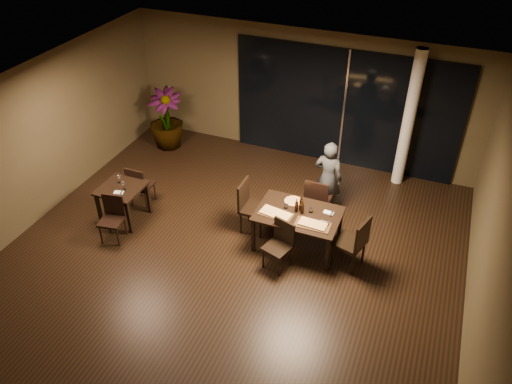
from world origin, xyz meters
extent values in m
plane|color=black|center=(0.00, 0.00, 0.00)|extent=(8.00, 8.00, 0.00)
cube|color=#4A3F27|center=(0.00, 4.05, 1.50)|extent=(8.00, 0.10, 3.00)
cube|color=#4A3F27|center=(-4.05, 0.00, 1.50)|extent=(0.10, 8.00, 3.00)
cube|color=#4A3F27|center=(4.05, 0.00, 1.50)|extent=(0.10, 8.00, 3.00)
cube|color=silver|center=(0.00, 0.00, 3.02)|extent=(8.00, 8.00, 0.04)
cube|color=black|center=(1.00, 3.96, 1.35)|extent=(5.00, 0.06, 2.70)
cylinder|color=white|center=(2.40, 3.65, 1.50)|extent=(0.24, 0.24, 3.00)
cube|color=black|center=(1.00, 0.80, 0.73)|extent=(1.50, 1.00, 0.04)
cube|color=black|center=(0.31, 0.36, 0.35)|extent=(0.06, 0.06, 0.71)
cube|color=black|center=(1.69, 0.36, 0.35)|extent=(0.06, 0.06, 0.71)
cube|color=black|center=(0.31, 1.24, 0.35)|extent=(0.06, 0.06, 0.71)
cube|color=black|center=(1.69, 1.24, 0.35)|extent=(0.06, 0.06, 0.71)
cube|color=black|center=(-2.40, 0.30, 0.73)|extent=(0.80, 0.80, 0.04)
cube|color=black|center=(-2.74, -0.04, 0.35)|extent=(0.06, 0.06, 0.71)
cube|color=black|center=(-2.06, -0.04, 0.35)|extent=(0.06, 0.06, 0.71)
cube|color=black|center=(-2.74, 0.64, 0.35)|extent=(0.06, 0.06, 0.71)
cube|color=black|center=(-2.06, 0.64, 0.35)|extent=(0.06, 0.06, 0.71)
cube|color=black|center=(1.13, 1.70, 0.47)|extent=(0.47, 0.47, 0.05)
cylinder|color=black|center=(1.32, 1.89, 0.24)|extent=(0.04, 0.04, 0.47)
cylinder|color=black|center=(0.94, 1.89, 0.24)|extent=(0.04, 0.04, 0.47)
cylinder|color=black|center=(1.31, 1.51, 0.24)|extent=(0.04, 0.04, 0.47)
cylinder|color=black|center=(0.94, 1.51, 0.24)|extent=(0.04, 0.04, 0.47)
cube|color=black|center=(1.13, 1.49, 0.73)|extent=(0.46, 0.05, 0.52)
cube|color=black|center=(0.85, 0.13, 0.43)|extent=(0.53, 0.53, 0.05)
cylinder|color=black|center=(0.64, 0.01, 0.22)|extent=(0.03, 0.03, 0.43)
cylinder|color=black|center=(0.97, -0.09, 0.22)|extent=(0.03, 0.03, 0.43)
cylinder|color=black|center=(0.74, 0.34, 0.22)|extent=(0.03, 0.03, 0.43)
cylinder|color=black|center=(1.07, 0.24, 0.22)|extent=(0.03, 0.03, 0.43)
cube|color=black|center=(0.91, 0.31, 0.67)|extent=(0.41, 0.16, 0.48)
cube|color=black|center=(0.10, 0.93, 0.50)|extent=(0.49, 0.49, 0.06)
cylinder|color=black|center=(0.30, 0.74, 0.25)|extent=(0.04, 0.04, 0.50)
cylinder|color=black|center=(0.29, 1.13, 0.25)|extent=(0.04, 0.04, 0.50)
cylinder|color=black|center=(-0.10, 0.73, 0.25)|extent=(0.04, 0.04, 0.50)
cylinder|color=black|center=(-0.10, 1.13, 0.25)|extent=(0.04, 0.04, 0.50)
cube|color=black|center=(-0.12, 0.93, 0.77)|extent=(0.05, 0.49, 0.55)
cube|color=black|center=(1.99, 0.66, 0.50)|extent=(0.60, 0.60, 0.06)
cylinder|color=black|center=(1.85, 0.90, 0.25)|extent=(0.04, 0.04, 0.50)
cylinder|color=black|center=(1.74, 0.52, 0.25)|extent=(0.04, 0.04, 0.50)
cylinder|color=black|center=(2.23, 0.79, 0.25)|extent=(0.04, 0.04, 0.50)
cylinder|color=black|center=(2.12, 0.41, 0.25)|extent=(0.04, 0.04, 0.50)
cube|color=black|center=(2.20, 0.60, 0.78)|extent=(0.17, 0.48, 0.55)
cube|color=black|center=(-2.36, 0.89, 0.43)|extent=(0.42, 0.42, 0.05)
cylinder|color=black|center=(-2.19, 1.06, 0.22)|extent=(0.03, 0.03, 0.43)
cylinder|color=black|center=(-2.53, 1.06, 0.22)|extent=(0.03, 0.03, 0.43)
cylinder|color=black|center=(-2.18, 0.72, 0.22)|extent=(0.03, 0.03, 0.43)
cylinder|color=black|center=(-2.53, 0.71, 0.22)|extent=(0.03, 0.03, 0.43)
cube|color=black|center=(-2.36, 0.70, 0.67)|extent=(0.42, 0.04, 0.48)
cube|color=black|center=(-2.25, -0.32, 0.42)|extent=(0.48, 0.48, 0.05)
cylinder|color=black|center=(-2.39, -0.51, 0.21)|extent=(0.03, 0.03, 0.42)
cylinder|color=black|center=(-2.06, -0.46, 0.21)|extent=(0.03, 0.03, 0.42)
cylinder|color=black|center=(-2.45, -0.18, 0.21)|extent=(0.03, 0.03, 0.42)
cylinder|color=black|center=(-2.11, -0.12, 0.21)|extent=(0.03, 0.03, 0.42)
cube|color=black|center=(-2.28, -0.13, 0.66)|extent=(0.41, 0.11, 0.47)
imported|color=#2E3234|center=(1.20, 2.05, 0.78)|extent=(0.56, 0.40, 1.57)
imported|color=#224E1A|center=(-3.06, 3.13, 0.73)|extent=(0.96, 0.96, 1.46)
cube|color=#4C3018|center=(0.64, 0.61, 0.76)|extent=(0.63, 0.37, 0.01)
cube|color=#402914|center=(1.33, 0.57, 0.76)|extent=(0.62, 0.32, 0.01)
cylinder|color=#A91B12|center=(0.80, 1.09, 0.76)|extent=(0.31, 0.31, 0.01)
cylinder|color=white|center=(0.75, 0.86, 0.79)|extent=(0.07, 0.07, 0.08)
cylinder|color=white|center=(1.19, 0.91, 0.79)|extent=(0.08, 0.08, 0.09)
cube|color=silver|center=(1.51, 0.69, 0.76)|extent=(0.18, 0.11, 0.01)
cube|color=white|center=(1.50, 1.00, 0.76)|extent=(0.19, 0.11, 0.01)
cube|color=silver|center=(-2.33, 0.13, 0.76)|extent=(0.20, 0.15, 0.01)
camera|label=1|loc=(2.92, -5.99, 6.22)|focal=35.00mm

